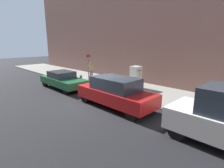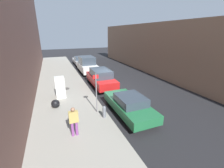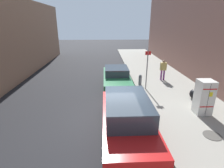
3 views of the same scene
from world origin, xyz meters
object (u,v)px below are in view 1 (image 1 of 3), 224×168
(parked_suv_red, at_px, (115,92))
(trash_bag, at_px, (123,80))
(discarded_refrigerator, at_px, (136,77))
(street_sign_post, at_px, (88,68))
(fire_hydrant, at_px, (81,79))
(pedestrian_walking_far, at_px, (91,70))
(parked_sedan_green, at_px, (63,80))

(parked_suv_red, bearing_deg, trash_bag, -143.17)
(discarded_refrigerator, relative_size, trash_bag, 2.95)
(street_sign_post, relative_size, trash_bag, 4.53)
(fire_hydrant, height_order, pedestrian_walking_far, pedestrian_walking_far)
(fire_hydrant, relative_size, parked_suv_red, 0.16)
(fire_hydrant, bearing_deg, trash_bag, 137.64)
(parked_sedan_green, bearing_deg, street_sign_post, 155.40)
(trash_bag, xyz_separation_m, pedestrian_walking_far, (0.78, -3.57, 0.62))
(trash_bag, height_order, pedestrian_walking_far, pedestrian_walking_far)
(street_sign_post, bearing_deg, pedestrian_walking_far, -132.70)
(street_sign_post, relative_size, pedestrian_walking_far, 1.66)
(parked_sedan_green, distance_m, parked_suv_red, 5.90)
(street_sign_post, distance_m, pedestrian_walking_far, 2.62)
(pedestrian_walking_far, relative_size, parked_sedan_green, 0.35)
(fire_hydrant, bearing_deg, street_sign_post, 105.88)
(trash_bag, bearing_deg, parked_sedan_green, -30.09)
(pedestrian_walking_far, bearing_deg, fire_hydrant, -138.77)
(fire_hydrant, xyz_separation_m, trash_bag, (-2.75, 2.51, -0.10))
(street_sign_post, height_order, trash_bag, street_sign_post)
(fire_hydrant, relative_size, trash_bag, 1.33)
(trash_bag, bearing_deg, discarded_refrigerator, 74.06)
(fire_hydrant, distance_m, parked_suv_red, 6.09)
(fire_hydrant, distance_m, parked_sedan_green, 1.70)
(parked_sedan_green, height_order, parked_suv_red, parked_suv_red)
(discarded_refrigerator, height_order, parked_sedan_green, discarded_refrigerator)
(trash_bag, xyz_separation_m, parked_suv_red, (4.44, 3.33, 0.47))
(trash_bag, bearing_deg, pedestrian_walking_far, -77.61)
(discarded_refrigerator, height_order, pedestrian_walking_far, discarded_refrigerator)
(fire_hydrant, xyz_separation_m, parked_suv_red, (1.69, 5.83, 0.37))
(street_sign_post, bearing_deg, fire_hydrant, -74.12)
(discarded_refrigerator, distance_m, parked_sedan_green, 5.84)
(street_sign_post, distance_m, trash_bag, 3.26)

